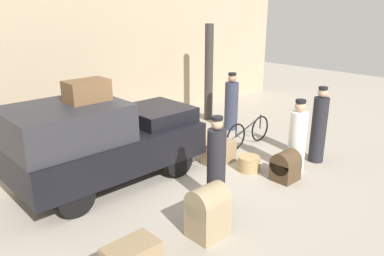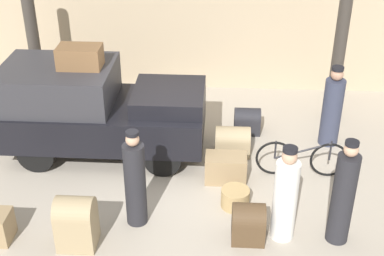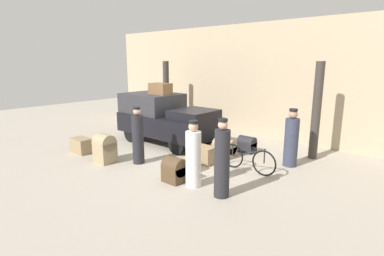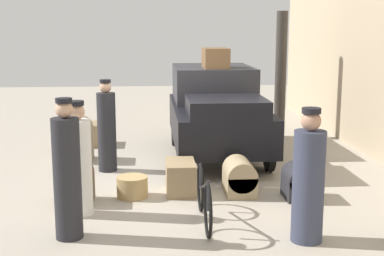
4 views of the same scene
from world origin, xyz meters
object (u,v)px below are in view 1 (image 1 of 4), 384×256
Objects in this scene: porter_standing_middle at (231,104)px; trunk_on_truck_roof at (87,91)px; porter_lifting_near_truck at (319,128)px; suitcase_small_leather at (208,210)px; conductor_in_dark_uniform at (216,165)px; bicycle at (248,132)px; trunk_umber_medium at (286,166)px; suitcase_tan_flat at (195,140)px; porter_with_bicycle at (297,139)px; trunk_barrel_dark at (181,130)px; wicker_basket at (249,163)px; trunk_wicker_pale at (219,152)px; truck at (101,140)px.

porter_standing_middle is 5.07m from trunk_on_truck_roof.
suitcase_small_leather is (-4.08, -0.37, -0.38)m from porter_lifting_near_truck.
conductor_in_dark_uniform is 4.52m from porter_standing_middle.
suitcase_small_leather is 3.25m from trunk_on_truck_roof.
trunk_umber_medium is at bearing -119.52° from bicycle.
suitcase_small_leather is 1.36× the size of trunk_umber_medium.
suitcase_tan_flat is at bearing 150.97° from bicycle.
porter_with_bicycle reaches higher than trunk_umber_medium.
wicker_basket is at bearing -96.08° from trunk_barrel_dark.
trunk_wicker_pale is at bearing -18.03° from trunk_on_truck_roof.
porter_with_bicycle is 3.22m from porter_standing_middle.
porter_lifting_near_truck is at bearing 5.25° from suitcase_small_leather.
porter_with_bicycle is at bearing -82.10° from trunk_barrel_dark.
wicker_basket is 0.76× the size of trunk_umber_medium.
truck is at bearing 145.23° from porter_with_bicycle.
suitcase_tan_flat is (-0.32, -0.88, 0.00)m from trunk_barrel_dark.
truck is 4.98m from porter_lifting_near_truck.
bicycle is 2.13× the size of trunk_on_truck_roof.
trunk_umber_medium reaches higher than trunk_barrel_dark.
conductor_in_dark_uniform is 1.10m from suitcase_small_leather.
porter_standing_middle is at bearing 60.37° from trunk_umber_medium.
porter_with_bicycle is at bearing 10.51° from trunk_umber_medium.
porter_with_bicycle is 2.56× the size of trunk_umber_medium.
suitcase_tan_flat is at bearing -109.73° from trunk_barrel_dark.
conductor_in_dark_uniform reaches higher than wicker_basket.
porter_lifting_near_truck is 2.79× the size of trunk_umber_medium.
porter_standing_middle reaches higher than bicycle.
conductor_in_dark_uniform reaches higher than porter_with_bicycle.
porter_with_bicycle is 2.62m from suitcase_tan_flat.
porter_standing_middle is 5.57m from suitcase_small_leather.
conductor_in_dark_uniform is 3.69m from trunk_barrel_dark.
wicker_basket is at bearing 154.89° from porter_lifting_near_truck.
trunk_umber_medium is at bearing -76.91° from wicker_basket.
wicker_basket is at bearing 135.51° from porter_with_bicycle.
trunk_wicker_pale is (-1.78, 1.53, -0.58)m from porter_lifting_near_truck.
truck is 3.23m from trunk_barrel_dark.
conductor_in_dark_uniform reaches higher than trunk_wicker_pale.
suitcase_small_leather reaches higher than bicycle.
conductor_in_dark_uniform is 3.25m from porter_lifting_near_truck.
trunk_umber_medium is (2.66, 0.30, -0.14)m from suitcase_small_leather.
trunk_barrel_dark is 0.93m from suitcase_tan_flat.
trunk_wicker_pale reaches higher than wicker_basket.
trunk_umber_medium is (0.36, -1.61, 0.06)m from trunk_wicker_pale.
porter_with_bicycle is at bearing -72.43° from suitcase_tan_flat.
porter_lifting_near_truck reaches higher than trunk_wicker_pale.
bicycle is 4.29m from suitcase_small_leather.
porter_lifting_near_truck is 3.66m from trunk_barrel_dark.
truck is 2.25× the size of bicycle.
trunk_on_truck_roof is at bearing 99.49° from suitcase_small_leather.
porter_with_bicycle is 3.25m from suitcase_small_leather.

